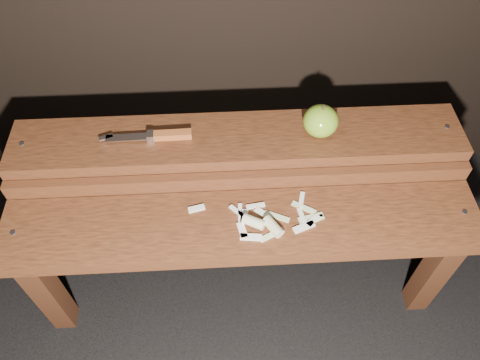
{
  "coord_description": "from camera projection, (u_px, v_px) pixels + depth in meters",
  "views": [
    {
      "loc": [
        -0.04,
        -0.68,
        1.4
      ],
      "look_at": [
        0.0,
        0.06,
        0.45
      ],
      "focal_mm": 35.0,
      "sensor_mm": 36.0,
      "label": 1
    }
  ],
  "objects": [
    {
      "name": "bench_front_tier",
      "position": [
        243.0,
        240.0,
        1.2
      ],
      "size": [
        1.2,
        0.2,
        0.42
      ],
      "color": "#3A1C0E",
      "rests_on": "ground"
    },
    {
      "name": "ground",
      "position": [
        241.0,
        280.0,
        1.52
      ],
      "size": [
        60.0,
        60.0,
        0.0
      ],
      "primitive_type": "plane",
      "color": "black"
    },
    {
      "name": "knife",
      "position": [
        161.0,
        136.0,
        1.21
      ],
      "size": [
        0.24,
        0.03,
        0.02
      ],
      "color": "#984A21",
      "rests_on": "bench_rear_tier"
    },
    {
      "name": "apple_scraps",
      "position": [
        267.0,
        222.0,
        1.15
      ],
      "size": [
        0.34,
        0.14,
        0.03
      ],
      "color": "beige",
      "rests_on": "bench_front_tier"
    },
    {
      "name": "apple",
      "position": [
        321.0,
        121.0,
        1.2
      ],
      "size": [
        0.09,
        0.09,
        0.09
      ],
      "color": "olive",
      "rests_on": "bench_rear_tier"
    },
    {
      "name": "bench_rear_tier",
      "position": [
        238.0,
        158.0,
        1.29
      ],
      "size": [
        1.2,
        0.21,
        0.5
      ],
      "color": "#3A1C0E",
      "rests_on": "ground"
    }
  ]
}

